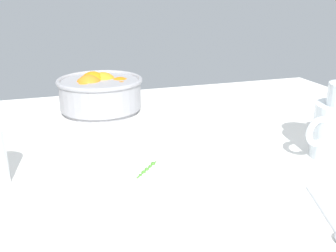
{
  "coord_description": "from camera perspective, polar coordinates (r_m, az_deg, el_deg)",
  "views": [
    {
      "loc": [
        -23.42,
        -71.62,
        32.66
      ],
      "look_at": [
        -1.6,
        -3.12,
        6.86
      ],
      "focal_mm": 41.48,
      "sensor_mm": 36.0,
      "label": 1
    }
  ],
  "objects": [
    {
      "name": "herb_sprig_0",
      "position": [
        0.74,
        -2.99,
        -6.1
      ],
      "size": [
        5.52,
        6.06,
        0.96
      ],
      "color": "#498D30",
      "rests_on": "ground_plane"
    },
    {
      "name": "spoon",
      "position": [
        0.63,
        22.99,
        -12.95
      ],
      "size": [
        6.88,
        16.39,
        1.0
      ],
      "color": "silver",
      "rests_on": "ground_plane"
    },
    {
      "name": "fruit_bowl",
      "position": [
        1.08,
        -9.84,
        4.9
      ],
      "size": [
        23.23,
        23.23,
        10.8
      ],
      "color": "#99999E",
      "rests_on": "ground_plane"
    },
    {
      "name": "ground_plane",
      "position": [
        0.83,
        0.4,
        -4.65
      ],
      "size": [
        138.49,
        105.09,
        3.0
      ],
      "primitive_type": "cube",
      "color": "white"
    }
  ]
}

